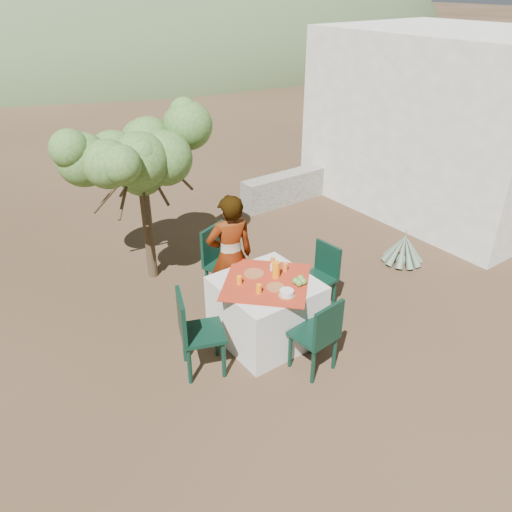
{
  "coord_description": "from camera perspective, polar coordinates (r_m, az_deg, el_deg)",
  "views": [
    {
      "loc": [
        -2.38,
        -3.38,
        3.72
      ],
      "look_at": [
        0.62,
        0.77,
        0.86
      ],
      "focal_mm": 35.0,
      "sensor_mm": 36.0,
      "label": 1
    }
  ],
  "objects": [
    {
      "name": "shrub_tree",
      "position": [
        6.67,
        -12.77,
        10.37
      ],
      "size": [
        1.77,
        1.73,
        2.08
      ],
      "color": "#4D3B26",
      "rests_on": "ground"
    },
    {
      "name": "glass_near",
      "position": [
        5.34,
        0.33,
        -3.76
      ],
      "size": [
        0.06,
        0.06,
        0.1
      ],
      "primitive_type": "cylinder",
      "color": "orange",
      "rests_on": "table"
    },
    {
      "name": "glass_far",
      "position": [
        5.49,
        -1.92,
        -2.77
      ],
      "size": [
        0.06,
        0.06,
        0.1
      ],
      "primitive_type": "cylinder",
      "color": "orange",
      "rests_on": "table"
    },
    {
      "name": "chair_near",
      "position": [
        5.26,
        7.23,
        -8.81
      ],
      "size": [
        0.45,
        0.45,
        0.9
      ],
      "rotation": [
        0.0,
        0.0,
        3.24
      ],
      "color": "black",
      "rests_on": "ground"
    },
    {
      "name": "ground",
      "position": [
        5.56,
        -0.56,
        -12.77
      ],
      "size": [
        160.0,
        160.0,
        0.0
      ],
      "primitive_type": "plane",
      "color": "#312216",
      "rests_on": "ground"
    },
    {
      "name": "chair_left",
      "position": [
        5.25,
        -7.06,
        -8.37
      ],
      "size": [
        0.57,
        0.57,
        0.97
      ],
      "rotation": [
        0.0,
        0.0,
        1.21
      ],
      "color": "black",
      "rests_on": "ground"
    },
    {
      "name": "chair_far",
      "position": [
        6.44,
        -4.02,
        -0.37
      ],
      "size": [
        0.59,
        0.59,
        0.99
      ],
      "rotation": [
        0.0,
        0.0,
        0.37
      ],
      "color": "black",
      "rests_on": "ground"
    },
    {
      "name": "white_bowl",
      "position": [
        5.3,
        3.53,
        -4.2
      ],
      "size": [
        0.15,
        0.15,
        0.06
      ],
      "primitive_type": "cylinder",
      "color": "silver",
      "rests_on": "bowl_plate"
    },
    {
      "name": "guesthouse",
      "position": [
        9.77,
        21.26,
        14.19
      ],
      "size": [
        3.2,
        4.2,
        3.0
      ],
      "primitive_type": "cube",
      "color": "white",
      "rests_on": "ground"
    },
    {
      "name": "agave",
      "position": [
        7.67,
        16.49,
        0.73
      ],
      "size": [
        0.61,
        0.6,
        0.64
      ],
      "rotation": [
        0.0,
        0.0,
        -0.09
      ],
      "color": "#5D735D",
      "rests_on": "ground"
    },
    {
      "name": "jar_right",
      "position": [
        5.85,
        1.93,
        -0.64
      ],
      "size": [
        0.06,
        0.06,
        0.09
      ],
      "primitive_type": "cylinder",
      "color": "orange",
      "rests_on": "table"
    },
    {
      "name": "hill_near_right",
      "position": [
        42.09,
        -17.12,
        23.0
      ],
      "size": [
        48.0,
        48.0,
        20.0
      ],
      "primitive_type": "ellipsoid",
      "color": "#3F5831",
      "rests_on": "ground"
    },
    {
      "name": "stone_wall",
      "position": [
        9.67,
        5.24,
        8.24
      ],
      "size": [
        2.6,
        0.35,
        0.55
      ],
      "primitive_type": "cube",
      "color": "gray",
      "rests_on": "ground"
    },
    {
      "name": "plate_near",
      "position": [
        5.44,
        2.24,
        -3.6
      ],
      "size": [
        0.2,
        0.2,
        0.01
      ],
      "primitive_type": "cylinder",
      "color": "brown",
      "rests_on": "table"
    },
    {
      "name": "juice_pitcher",
      "position": [
        5.59,
        2.29,
        -1.59
      ],
      "size": [
        0.09,
        0.09,
        0.19
      ],
      "primitive_type": "cylinder",
      "color": "orange",
      "rests_on": "table"
    },
    {
      "name": "bowl_plate",
      "position": [
        5.32,
        3.52,
        -4.5
      ],
      "size": [
        0.19,
        0.19,
        0.01
      ],
      "primitive_type": "cylinder",
      "color": "brown",
      "rests_on": "table"
    },
    {
      "name": "fruit_cluster",
      "position": [
        5.51,
        5.0,
        -2.86
      ],
      "size": [
        0.16,
        0.15,
        0.08
      ],
      "color": "#568E33",
      "rests_on": "table"
    },
    {
      "name": "jar_left",
      "position": [
        5.74,
        3.35,
        -1.28
      ],
      "size": [
        0.06,
        0.06,
        0.09
      ],
      "primitive_type": "cylinder",
      "color": "orange",
      "rests_on": "table"
    },
    {
      "name": "chair_right",
      "position": [
        6.3,
        7.47,
        -2.0
      ],
      "size": [
        0.43,
        0.43,
        0.86
      ],
      "rotation": [
        0.0,
        0.0,
        4.8
      ],
      "color": "black",
      "rests_on": "ground"
    },
    {
      "name": "hill_far_right",
      "position": [
        58.09,
        -4.69,
        25.46
      ],
      "size": [
        36.0,
        36.0,
        14.0
      ],
      "primitive_type": "ellipsoid",
      "color": "slate",
      "rests_on": "ground"
    },
    {
      "name": "table",
      "position": [
        5.77,
        1.16,
        -6.13
      ],
      "size": [
        1.3,
        1.3,
        0.76
      ],
      "color": "silver",
      "rests_on": "ground"
    },
    {
      "name": "person",
      "position": [
        5.99,
        -2.94,
        -0.06
      ],
      "size": [
        0.66,
        0.52,
        1.58
      ],
      "primitive_type": "imported",
      "rotation": [
        0.0,
        0.0,
        2.87
      ],
      "color": "#8C6651",
      "rests_on": "ground"
    },
    {
      "name": "napkin_holder",
      "position": [
        5.75,
        1.98,
        -1.25
      ],
      "size": [
        0.08,
        0.05,
        0.09
      ],
      "primitive_type": "cube",
      "rotation": [
        0.0,
        0.0,
        0.25
      ],
      "color": "silver",
      "rests_on": "table"
    },
    {
      "name": "plate_far",
      "position": [
        5.69,
        -0.23,
        -2.03
      ],
      "size": [
        0.24,
        0.24,
        0.01
      ],
      "primitive_type": "cylinder",
      "color": "brown",
      "rests_on": "table"
    }
  ]
}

